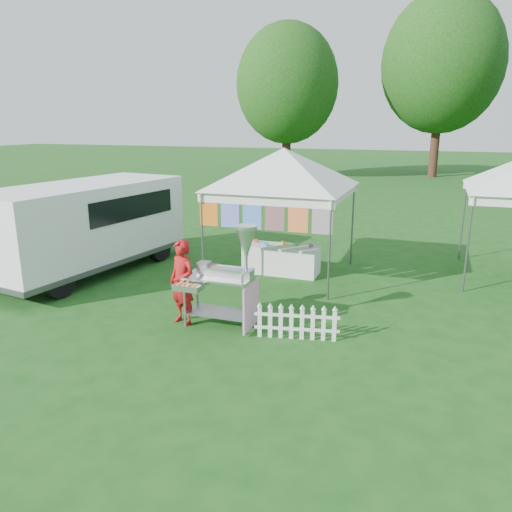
% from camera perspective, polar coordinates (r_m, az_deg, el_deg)
% --- Properties ---
extents(ground, '(120.00, 120.00, 0.00)m').
position_cam_1_polar(ground, '(9.04, -3.56, -8.21)').
color(ground, '#184B15').
rests_on(ground, ground).
extents(canopy_main, '(4.24, 4.24, 3.45)m').
position_cam_1_polar(canopy_main, '(11.60, 3.20, 12.19)').
color(canopy_main, '#59595E').
rests_on(canopy_main, ground).
extents(tree_left, '(6.40, 6.40, 9.53)m').
position_cam_1_polar(tree_left, '(33.03, 3.60, 19.02)').
color(tree_left, '#351D13').
rests_on(tree_left, ground).
extents(tree_mid, '(7.60, 7.60, 11.52)m').
position_cam_1_polar(tree_mid, '(35.78, 20.51, 19.94)').
color(tree_mid, '#351D13').
rests_on(tree_mid, ground).
extents(donut_cart, '(1.35, 0.92, 1.87)m').
position_cam_1_polar(donut_cart, '(8.71, -3.15, -1.40)').
color(donut_cart, gray).
rests_on(donut_cart, ground).
extents(vendor, '(0.67, 0.56, 1.56)m').
position_cam_1_polar(vendor, '(9.07, -8.44, -3.01)').
color(vendor, '#A31415').
rests_on(vendor, ground).
extents(cargo_van, '(2.80, 5.43, 2.16)m').
position_cam_1_polar(cargo_van, '(12.78, -18.59, 3.44)').
color(cargo_van, white).
rests_on(cargo_van, ground).
extents(picket_fence, '(1.42, 0.32, 0.56)m').
position_cam_1_polar(picket_fence, '(8.51, 4.66, -7.67)').
color(picket_fence, white).
rests_on(picket_fence, ground).
extents(display_table, '(1.80, 0.70, 0.68)m').
position_cam_1_polar(display_table, '(12.10, 2.90, -0.39)').
color(display_table, white).
rests_on(display_table, ground).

